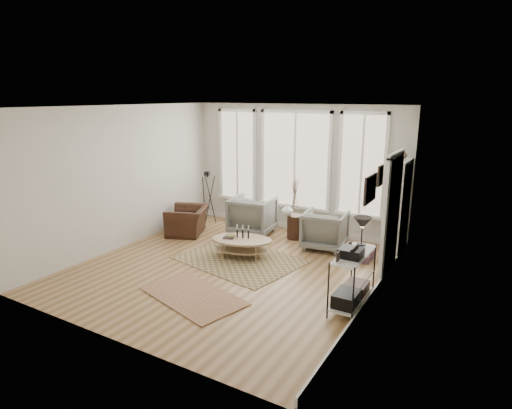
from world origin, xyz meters
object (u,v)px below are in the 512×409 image
Objects in this scene: armchair_right at (325,230)px; armchair_left at (253,215)px; coffee_table at (241,243)px; accent_chair at (187,221)px; bookcase at (397,208)px; side_table at (295,207)px; low_shelf at (353,274)px.

armchair_left is at bearing -9.63° from armchair_right.
armchair_left reaches higher than coffee_table.
armchair_left is 1.78m from armchair_right.
accent_chair is at bearing 161.34° from coffee_table.
bookcase is at bearing 32.71° from coffee_table.
armchair_right is 3.14m from accent_chair.
side_table is 2.48m from accent_chair.
armchair_left is (-3.11, -0.27, -0.52)m from bookcase.
coffee_table is at bearing -105.56° from side_table.
armchair_left is at bearing 97.17° from accent_chair.
coffee_table is 1.94m from accent_chair.
low_shelf is (-0.06, -2.52, -0.44)m from bookcase.
bookcase reaches higher than low_shelf.
low_shelf is 1.37× the size of accent_chair.
armchair_right is 0.89m from side_table.
armchair_left is 1.09× the size of armchair_right.
armchair_right is 0.58× the size of side_table.
side_table is 1.57× the size of accent_chair.
coffee_table is at bearing 104.56° from armchair_left.
armchair_left is (-3.06, 2.25, -0.08)m from low_shelf.
coffee_table is 1.43× the size of armchair_left.
bookcase is 2.56m from low_shelf.
accent_chair is (-1.84, 0.62, 0.02)m from coffee_table.
bookcase is at bearing 88.72° from low_shelf.
armchair_right is (-1.33, -0.35, -0.56)m from bookcase.
accent_chair is at bearing -166.89° from bookcase.
armchair_right is (1.23, 1.30, 0.10)m from coffee_table.
low_shelf is at bearing -91.28° from bookcase.
low_shelf is 0.97× the size of coffee_table.
low_shelf is 3.20m from side_table.
low_shelf is 2.66m from coffee_table.
bookcase is 1.58× the size of low_shelf.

